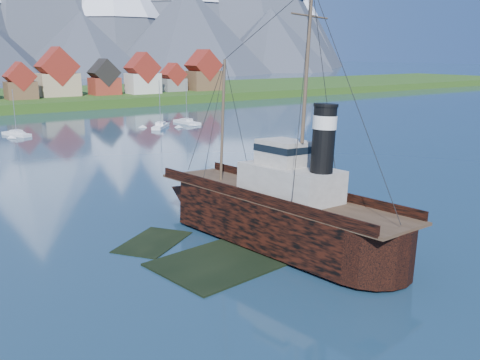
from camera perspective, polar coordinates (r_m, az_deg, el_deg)
ground at (r=54.39m, az=2.17°, el=-6.59°), size 1400.00×1400.00×0.00m
shoal at (r=57.13m, az=2.30°, el=-5.96°), size 31.71×21.24×1.14m
tugboat_wreck at (r=54.38m, az=2.75°, el=-3.00°), size 7.58×32.68×25.90m
sailboat_c at (r=131.86m, az=-22.73°, el=4.48°), size 4.97×8.69×10.94m
sailboat_d at (r=135.84m, az=-8.47°, el=5.64°), size 7.64×8.25×12.29m
sailboat_e at (r=142.87m, az=-5.69°, el=6.10°), size 3.24×9.88×11.26m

